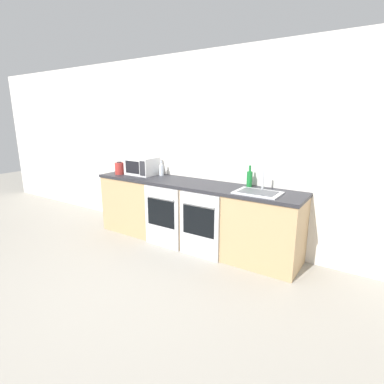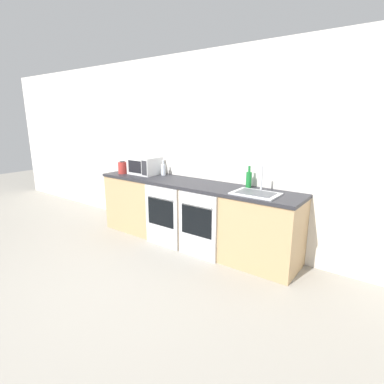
# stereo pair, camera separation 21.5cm
# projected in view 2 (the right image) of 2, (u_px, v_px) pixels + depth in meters

# --- Properties ---
(ground_plane) EXTENTS (16.00, 16.00, 0.00)m
(ground_plane) POSITION_uv_depth(u_px,v_px,m) (93.00, 298.00, 2.97)
(ground_plane) COLOR gray
(wall_back) EXTENTS (10.00, 0.06, 2.60)m
(wall_back) POSITION_uv_depth(u_px,v_px,m) (205.00, 150.00, 4.20)
(wall_back) COLOR silver
(wall_back) RESTS_ON ground_plane
(counter_back) EXTENTS (3.01, 0.62, 0.89)m
(counter_back) POSITION_uv_depth(u_px,v_px,m) (191.00, 213.00, 4.15)
(counter_back) COLOR tan
(counter_back) RESTS_ON ground_plane
(oven_left) EXTENTS (0.56, 0.06, 0.84)m
(oven_left) POSITION_uv_depth(u_px,v_px,m) (161.00, 217.00, 4.07)
(oven_left) COLOR silver
(oven_left) RESTS_ON ground_plane
(oven_right) EXTENTS (0.56, 0.06, 0.84)m
(oven_right) POSITION_uv_depth(u_px,v_px,m) (197.00, 226.00, 3.73)
(oven_right) COLOR silver
(oven_right) RESTS_ON ground_plane
(microwave) EXTENTS (0.45, 0.35, 0.27)m
(microwave) POSITION_uv_depth(u_px,v_px,m) (145.00, 165.00, 4.61)
(microwave) COLOR silver
(microwave) RESTS_ON counter_back
(bottle_clear) EXTENTS (0.07, 0.07, 0.23)m
(bottle_clear) POSITION_uv_depth(u_px,v_px,m) (163.00, 169.00, 4.52)
(bottle_clear) COLOR silver
(bottle_clear) RESTS_ON counter_back
(bottle_red) EXTENTS (0.08, 0.08, 0.26)m
(bottle_red) POSITION_uv_depth(u_px,v_px,m) (134.00, 165.00, 4.81)
(bottle_red) COLOR maroon
(bottle_red) RESTS_ON counter_back
(bottle_green) EXTENTS (0.07, 0.07, 0.27)m
(bottle_green) POSITION_uv_depth(u_px,v_px,m) (249.00, 179.00, 3.72)
(bottle_green) COLOR #19722D
(bottle_green) RESTS_ON counter_back
(kettle) EXTENTS (0.14, 0.14, 0.19)m
(kettle) POSITION_uv_depth(u_px,v_px,m) (123.00, 168.00, 4.67)
(kettle) COLOR #B2332D
(kettle) RESTS_ON counter_back
(sink) EXTENTS (0.52, 0.36, 0.31)m
(sink) POSITION_uv_depth(u_px,v_px,m) (256.00, 193.00, 3.42)
(sink) COLOR silver
(sink) RESTS_ON counter_back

